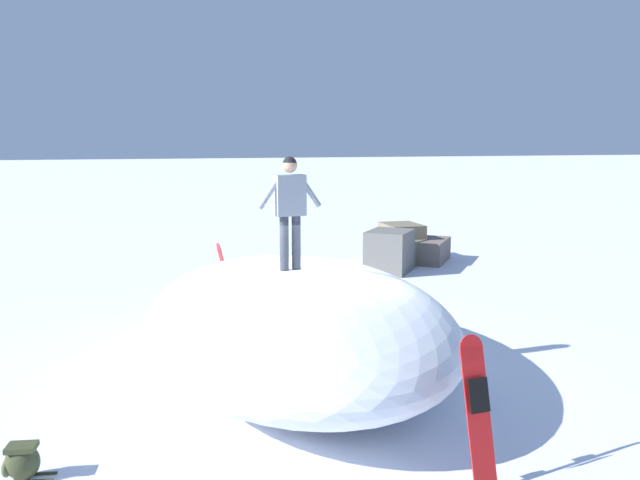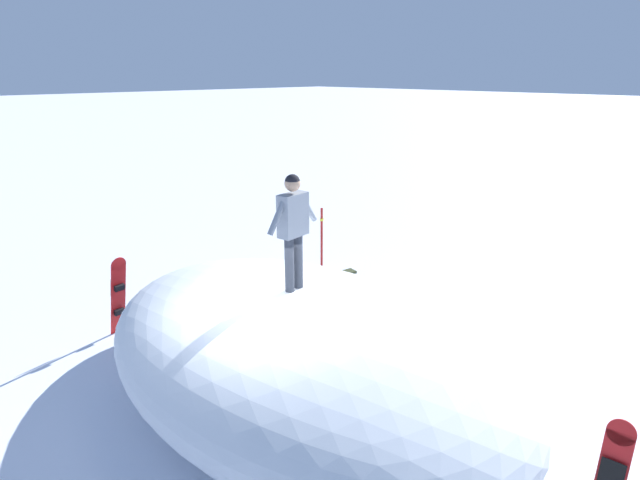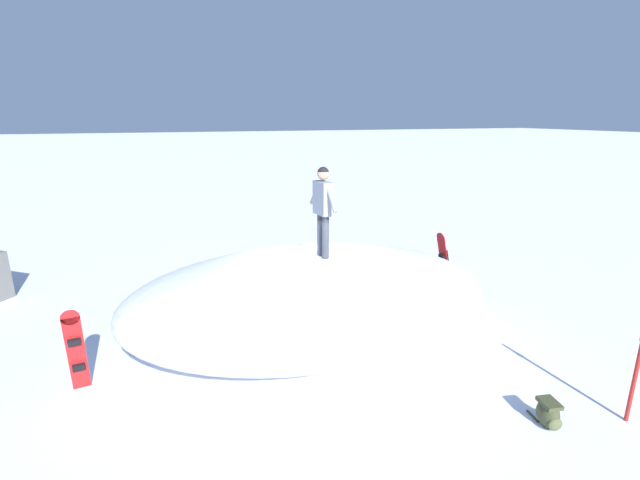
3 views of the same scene
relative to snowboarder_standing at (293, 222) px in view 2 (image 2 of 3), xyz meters
name	(u,v)px [view 2 (image 2 of 3)]	position (x,y,z in m)	size (l,w,h in m)	color
ground	(263,407)	(-0.67, 0.03, -2.86)	(240.00, 240.00, 0.00)	white
snow_mound	(298,350)	(-0.14, -0.22, -1.96)	(7.47, 4.82, 1.79)	white
snowboarder_standing	(293,222)	(0.00, 0.00, 0.00)	(1.05, 0.27, 1.76)	#333842
snowboard_primary_upright	(118,295)	(-1.18, 3.73, -1.99)	(0.33, 0.46, 1.67)	red
backpack_near	(349,279)	(3.70, 2.19, -2.64)	(0.60, 0.35, 0.42)	#383D23
trail_marker_pole	(322,238)	(4.02, 3.43, -1.98)	(0.10, 0.10, 1.67)	#A51E19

